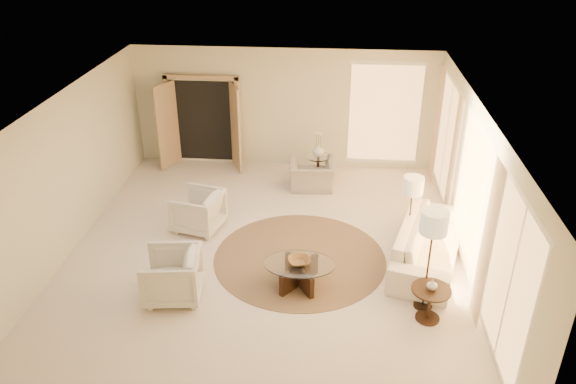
# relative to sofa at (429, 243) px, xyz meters

# --- Properties ---
(room) EXTENTS (7.04, 8.04, 2.83)m
(room) POSITION_rel_sofa_xyz_m (-2.90, -0.09, 1.03)
(room) COLOR beige
(room) RESTS_ON ground
(windows_right) EXTENTS (0.10, 6.40, 2.40)m
(windows_right) POSITION_rel_sofa_xyz_m (0.55, 0.01, 0.98)
(windows_right) COLOR #FBB964
(windows_right) RESTS_ON room
(window_back_corner) EXTENTS (1.70, 0.10, 2.40)m
(window_back_corner) POSITION_rel_sofa_xyz_m (-0.60, 3.86, 0.98)
(window_back_corner) COLOR #FBB964
(window_back_corner) RESTS_ON room
(curtains_right) EXTENTS (0.06, 5.20, 2.60)m
(curtains_right) POSITION_rel_sofa_xyz_m (0.50, 0.91, 0.93)
(curtains_right) COLOR #C9AB8A
(curtains_right) RESTS_ON room
(french_doors) EXTENTS (1.95, 0.66, 2.16)m
(french_doors) POSITION_rel_sofa_xyz_m (-4.80, 3.73, 0.70)
(french_doors) COLOR tan
(french_doors) RESTS_ON room
(area_rug) EXTENTS (3.98, 3.98, 0.01)m
(area_rug) POSITION_rel_sofa_xyz_m (-2.25, -0.12, -0.36)
(area_rug) COLOR #422E1E
(area_rug) RESTS_ON room
(sofa) EXTENTS (1.65, 2.71, 0.74)m
(sofa) POSITION_rel_sofa_xyz_m (0.00, 0.00, 0.00)
(sofa) COLOR silver
(sofa) RESTS_ON room
(armchair_left) EXTENTS (0.96, 1.00, 0.86)m
(armchair_left) POSITION_rel_sofa_xyz_m (-4.27, 0.73, 0.06)
(armchair_left) COLOR silver
(armchair_left) RESTS_ON room
(armchair_right) EXTENTS (0.91, 0.96, 0.89)m
(armchair_right) POSITION_rel_sofa_xyz_m (-4.19, -1.38, 0.08)
(armchair_right) COLOR silver
(armchair_right) RESTS_ON room
(accent_chair) EXTENTS (1.01, 0.70, 0.85)m
(accent_chair) POSITION_rel_sofa_xyz_m (-2.19, 2.66, 0.05)
(accent_chair) COLOR #9B958C
(accent_chair) RESTS_ON room
(coffee_table) EXTENTS (1.23, 1.23, 0.43)m
(coffee_table) POSITION_rel_sofa_xyz_m (-2.21, -0.90, -0.10)
(coffee_table) COLOR black
(coffee_table) RESTS_ON room
(end_table) EXTENTS (0.59, 0.59, 0.56)m
(end_table) POSITION_rel_sofa_xyz_m (-0.20, -1.58, 0.01)
(end_table) COLOR black
(end_table) RESTS_ON room
(side_table) EXTENTS (0.55, 0.55, 0.64)m
(side_table) POSITION_rel_sofa_xyz_m (-2.06, 2.99, 0.02)
(side_table) COLOR black
(side_table) RESTS_ON room
(floor_lamp_near) EXTENTS (0.36, 0.36, 1.47)m
(floor_lamp_near) POSITION_rel_sofa_xyz_m (-0.33, 0.33, 0.88)
(floor_lamp_near) COLOR black
(floor_lamp_near) RESTS_ON room
(floor_lamp_far) EXTENTS (0.42, 0.42, 1.71)m
(floor_lamp_far) POSITION_rel_sofa_xyz_m (-0.23, -1.28, 1.09)
(floor_lamp_far) COLOR black
(floor_lamp_far) RESTS_ON room
(bowl) EXTENTS (0.45, 0.45, 0.09)m
(bowl) POSITION_rel_sofa_xyz_m (-2.21, -0.90, 0.10)
(bowl) COLOR brown
(bowl) RESTS_ON coffee_table
(end_vase) EXTENTS (0.19, 0.19, 0.17)m
(end_vase) POSITION_rel_sofa_xyz_m (-0.20, -1.58, 0.27)
(end_vase) COLOR silver
(end_vase) RESTS_ON end_table
(side_vase) EXTENTS (0.33, 0.33, 0.28)m
(side_vase) POSITION_rel_sofa_xyz_m (-2.06, 2.99, 0.40)
(side_vase) COLOR silver
(side_vase) RESTS_ON side_table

